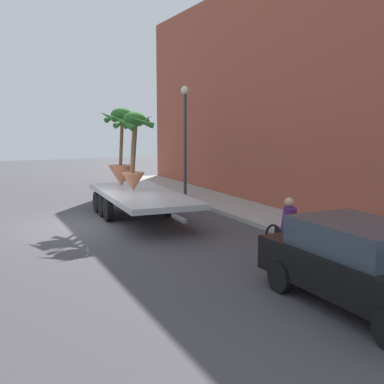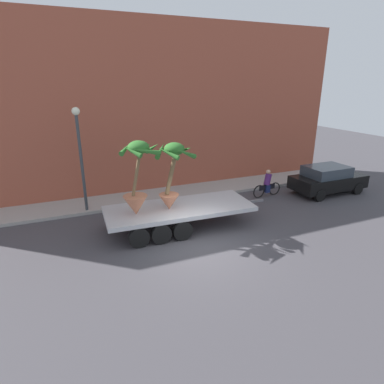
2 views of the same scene
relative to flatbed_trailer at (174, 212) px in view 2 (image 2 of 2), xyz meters
name	(u,v)px [view 2 (image 2 of 2)]	position (x,y,z in m)	size (l,w,h in m)	color
ground_plane	(199,248)	(0.28, -2.02, -0.77)	(60.00, 60.00, 0.00)	#423F44
sidewalk	(154,196)	(0.28, 4.08, -0.70)	(24.00, 2.20, 0.15)	#A39E99
building_facade	(142,109)	(0.28, 5.78, 3.81)	(24.00, 1.20, 9.18)	#9E4C38
flatbed_trailer	(174,212)	(0.00, 0.00, 0.00)	(7.32, 2.70, 0.98)	#B7BABF
potted_palm_rear	(172,174)	(-0.10, -0.15, 1.73)	(1.68, 1.70, 2.79)	#C17251
potted_palm_middle	(137,182)	(-1.55, -0.16, 1.58)	(1.54, 1.54, 2.96)	#C17251
cyclist	(267,184)	(6.13, 1.92, -0.11)	(1.84, 0.37, 1.54)	black
parked_car	(328,179)	(9.56, 1.05, 0.05)	(4.26, 1.99, 1.58)	black
street_lamp	(80,147)	(-3.30, 3.28, 2.46)	(0.36, 0.36, 4.83)	#383D42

